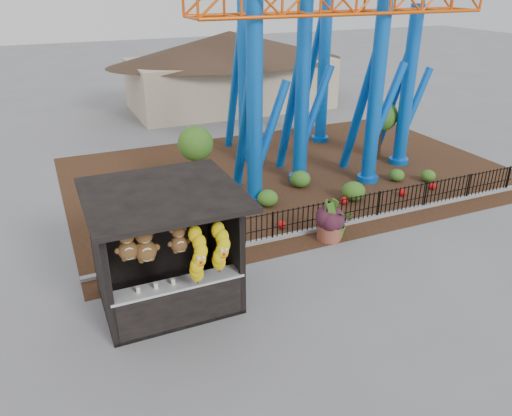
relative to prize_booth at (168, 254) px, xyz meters
name	(u,v)px	position (x,y,z in m)	size (l,w,h in m)	color
ground	(295,297)	(3.00, -0.91, -1.53)	(120.00, 120.00, 0.00)	slate
mulch_bed	(290,173)	(7.00, 7.09, -1.52)	(18.00, 12.00, 0.02)	#331E11
curb	(358,221)	(7.00, 2.09, -1.47)	(18.00, 0.18, 0.12)	gray
prize_booth	(168,254)	(0.00, 0.00, 0.00)	(3.50, 3.40, 3.12)	black
picket_fence	(381,204)	(7.90, 2.09, -1.03)	(12.20, 0.06, 1.00)	black
roller_coaster	(318,9)	(8.12, 7.32, 4.91)	(11.00, 6.37, 10.82)	blue
terracotta_planter	(329,231)	(5.48, 1.47, -1.23)	(0.76, 0.76, 0.60)	brown
planter_foliage	(331,213)	(5.48, 1.47, -0.61)	(0.70, 0.70, 0.64)	#341420
potted_plant	(337,223)	(5.75, 1.46, -1.02)	(0.92, 0.80, 1.03)	#2C5619
landscaping	(338,186)	(7.65, 4.44, -1.21)	(7.71, 3.48, 0.70)	#33601C
pavilion	(230,57)	(9.00, 19.09, 1.54)	(15.00, 15.00, 4.80)	#BFAD8C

